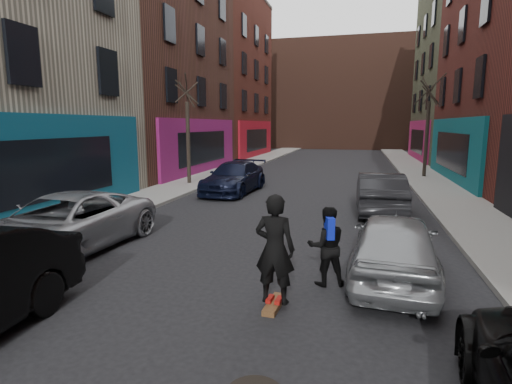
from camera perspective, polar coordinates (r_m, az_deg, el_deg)
The scene contains 13 objects.
sidewalk_left at distance 32.60m, azimuth -0.99°, elevation 4.17°, with size 2.50×84.00×0.13m, color gray.
sidewalk_right at distance 31.66m, azimuth 21.42°, elevation 3.35°, with size 2.50×84.00×0.13m, color gray.
buildings_left at distance 24.04m, azimuth -29.53°, elevation 20.67°, with size 12.00×56.00×16.50m, color #5B211A.
building_far at distance 57.45m, azimuth 12.40°, elevation 13.23°, with size 40.00×10.00×14.00m, color #47281E.
tree_left_far at distance 21.12m, azimuth -9.75°, elevation 10.10°, with size 2.00×2.00×6.50m, color black, non-canonical shape.
tree_right_far at distance 25.56m, azimuth 23.36°, elevation 9.69°, with size 2.00×2.00×6.80m, color black, non-canonical shape.
parked_left_far at distance 11.00m, azimuth -25.78°, elevation -4.12°, with size 2.39×5.18×1.44m, color #999BA1.
parked_left_end at distance 18.68m, azimuth -3.14°, elevation 2.09°, with size 1.99×4.89×1.42m, color black.
parked_right_far at distance 8.68m, azimuth 19.17°, elevation -7.25°, with size 1.68×4.17×1.42m, color gray.
parked_right_end at distance 14.99m, azimuth 17.28°, elevation -0.11°, with size 1.55×4.44×1.46m, color black.
skateboard at distance 7.24m, azimuth 2.64°, elevation -15.74°, with size 0.22×0.80×0.10m, color brown.
skateboarder at distance 6.87m, azimuth 2.70°, elevation -8.13°, with size 0.70×0.46×1.91m, color black.
pedestrian at distance 8.03m, azimuth 10.05°, elevation -7.56°, with size 0.91×0.81×1.58m.
Camera 1 is at (2.43, -1.27, 3.15)m, focal length 28.00 mm.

